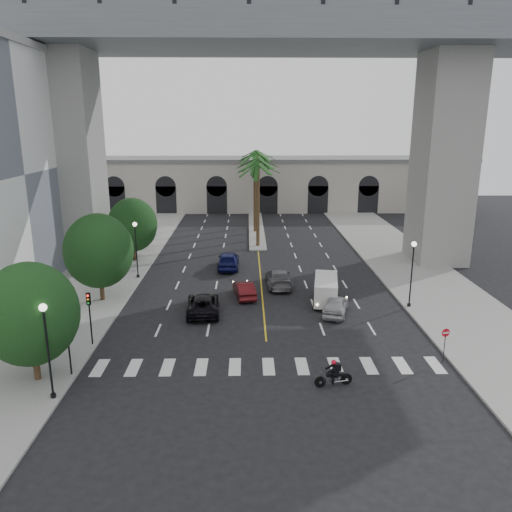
% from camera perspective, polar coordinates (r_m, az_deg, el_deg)
% --- Properties ---
extents(ground, '(140.00, 140.00, 0.00)m').
position_cam_1_polar(ground, '(31.72, 1.32, -11.26)').
color(ground, black).
rests_on(ground, ground).
extents(sidewalk_left, '(8.00, 100.00, 0.15)m').
position_cam_1_polar(sidewalk_left, '(47.64, -17.80, -2.78)').
color(sidewalk_left, gray).
rests_on(sidewalk_left, ground).
extents(sidewalk_right, '(8.00, 100.00, 0.15)m').
position_cam_1_polar(sidewalk_right, '(48.41, 18.63, -2.57)').
color(sidewalk_right, gray).
rests_on(sidewalk_right, ground).
extents(median, '(2.00, 24.00, 0.20)m').
position_cam_1_polar(median, '(67.88, 0.03, 3.14)').
color(median, gray).
rests_on(median, ground).
extents(pier_building, '(71.00, 10.50, 8.50)m').
position_cam_1_polar(pier_building, '(84.00, -0.18, 8.31)').
color(pier_building, beige).
rests_on(pier_building, ground).
extents(bridge, '(75.00, 13.00, 26.00)m').
position_cam_1_polar(bridge, '(50.84, 4.50, 20.00)').
color(bridge, gray).
rests_on(bridge, ground).
extents(palm_a, '(3.20, 3.20, 10.30)m').
position_cam_1_polar(palm_a, '(56.65, 0.22, 9.99)').
color(palm_a, '#47331E').
rests_on(palm_a, ground).
extents(palm_b, '(3.20, 3.20, 10.60)m').
position_cam_1_polar(palm_b, '(60.62, 0.24, 10.58)').
color(palm_b, '#47331E').
rests_on(palm_b, ground).
extents(palm_c, '(3.20, 3.20, 10.10)m').
position_cam_1_polar(palm_c, '(64.63, -0.11, 10.45)').
color(palm_c, '#47331E').
rests_on(palm_c, ground).
extents(palm_d, '(3.20, 3.20, 10.90)m').
position_cam_1_polar(palm_d, '(68.58, 0.13, 11.32)').
color(palm_d, '#47331E').
rests_on(palm_d, ground).
extents(palm_e, '(3.20, 3.20, 10.40)m').
position_cam_1_polar(palm_e, '(72.59, -0.14, 11.16)').
color(palm_e, '#47331E').
rests_on(palm_e, ground).
extents(palm_f, '(3.20, 3.20, 10.70)m').
position_cam_1_polar(palm_f, '(76.57, 0.04, 11.57)').
color(palm_f, '#47331E').
rests_on(palm_f, ground).
extents(street_tree_near, '(5.20, 5.20, 6.89)m').
position_cam_1_polar(street_tree_near, '(29.75, -24.41, -6.06)').
color(street_tree_near, '#382616').
rests_on(street_tree_near, ground).
extents(street_tree_mid, '(5.44, 5.44, 7.21)m').
position_cam_1_polar(street_tree_mid, '(41.37, -17.53, 0.55)').
color(street_tree_mid, '#382616').
rests_on(street_tree_mid, ground).
extents(street_tree_far, '(5.04, 5.04, 6.68)m').
position_cam_1_polar(street_tree_far, '(52.76, -13.93, 3.48)').
color(street_tree_far, '#382616').
rests_on(street_tree_far, ground).
extents(lamp_post_left_near, '(0.40, 0.40, 5.35)m').
position_cam_1_polar(lamp_post_left_near, '(27.73, -22.77, -9.18)').
color(lamp_post_left_near, black).
rests_on(lamp_post_left_near, ground).
extents(lamp_post_left_far, '(0.40, 0.40, 5.35)m').
position_cam_1_polar(lamp_post_left_far, '(46.84, -13.55, 1.23)').
color(lamp_post_left_far, black).
rests_on(lamp_post_left_far, ground).
extents(lamp_post_right, '(0.40, 0.40, 5.35)m').
position_cam_1_polar(lamp_post_right, '(40.03, 17.41, -1.37)').
color(lamp_post_right, black).
rests_on(lamp_post_right, ground).
extents(traffic_signal_near, '(0.25, 0.18, 3.65)m').
position_cam_1_polar(traffic_signal_near, '(30.10, -20.73, -8.53)').
color(traffic_signal_near, black).
rests_on(traffic_signal_near, ground).
extents(traffic_signal_far, '(0.25, 0.18, 3.65)m').
position_cam_1_polar(traffic_signal_far, '(33.61, -18.50, -5.86)').
color(traffic_signal_far, black).
rests_on(traffic_signal_far, ground).
extents(motorcycle_rider, '(2.14, 0.65, 1.56)m').
position_cam_1_polar(motorcycle_rider, '(28.40, 8.99, -13.17)').
color(motorcycle_rider, black).
rests_on(motorcycle_rider, ground).
extents(car_a, '(2.81, 4.47, 1.42)m').
position_cam_1_polar(car_a, '(38.26, 9.09, -5.57)').
color(car_a, '#9D9EA1').
rests_on(car_a, ground).
extents(car_b, '(2.07, 4.23, 1.34)m').
position_cam_1_polar(car_b, '(41.40, -1.35, -3.84)').
color(car_b, '#4F0F12').
rests_on(car_b, ground).
extents(car_c, '(2.71, 5.29, 1.43)m').
position_cam_1_polar(car_c, '(38.23, -6.08, -5.48)').
color(car_c, black).
rests_on(car_c, ground).
extents(car_d, '(2.38, 5.40, 1.54)m').
position_cam_1_polar(car_d, '(44.21, 2.60, -2.48)').
color(car_d, slate).
rests_on(car_d, ground).
extents(car_e, '(2.05, 5.04, 1.71)m').
position_cam_1_polar(car_e, '(49.48, -3.17, -0.47)').
color(car_e, '#10134C').
rests_on(car_e, ground).
extents(cargo_van, '(2.52, 4.98, 2.03)m').
position_cam_1_polar(cargo_van, '(40.39, 7.98, -3.78)').
color(cargo_van, silver).
rests_on(cargo_van, ground).
extents(pedestrian_a, '(0.70, 0.62, 1.60)m').
position_cam_1_polar(pedestrian_a, '(36.06, -20.59, -7.28)').
color(pedestrian_a, black).
rests_on(pedestrian_a, sidewalk_left).
extents(pedestrian_b, '(0.96, 0.79, 1.80)m').
position_cam_1_polar(pedestrian_b, '(41.04, -23.71, -4.76)').
color(pedestrian_b, black).
rests_on(pedestrian_b, sidewalk_left).
extents(do_not_enter_sign, '(0.53, 0.14, 2.18)m').
position_cam_1_polar(do_not_enter_sign, '(32.25, 20.82, -8.74)').
color(do_not_enter_sign, black).
rests_on(do_not_enter_sign, ground).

